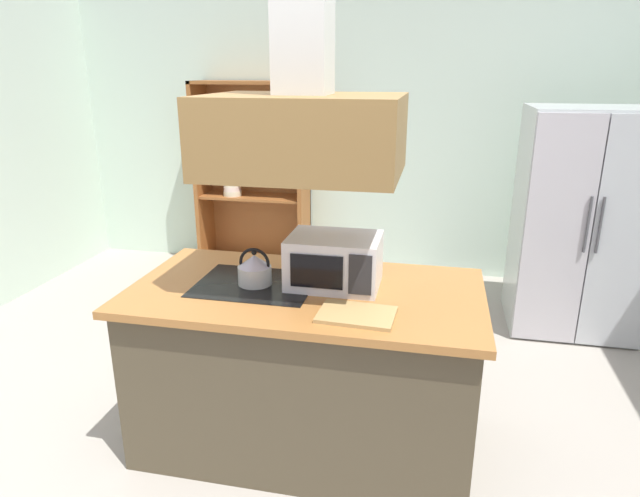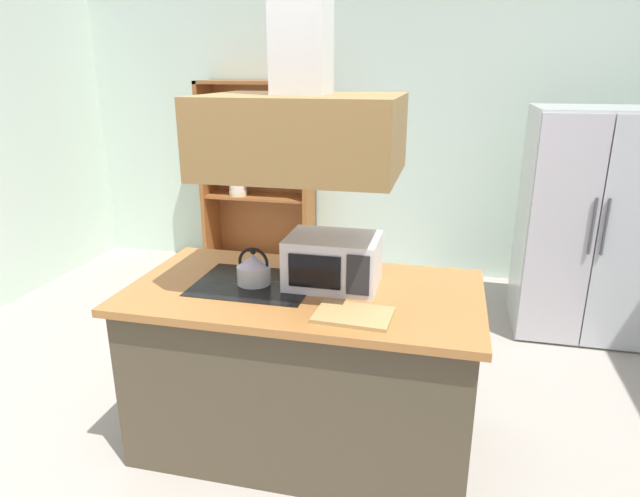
% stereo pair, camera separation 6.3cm
% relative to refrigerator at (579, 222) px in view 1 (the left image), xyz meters
% --- Properties ---
extents(ground_plane, '(7.80, 7.80, 0.00)m').
position_rel_refrigerator_xyz_m(ground_plane, '(-1.75, -1.96, -0.85)').
color(ground_plane, '#A0988D').
extents(wall_back, '(6.00, 0.12, 2.70)m').
position_rel_refrigerator_xyz_m(wall_back, '(-1.75, 1.04, 0.50)').
color(wall_back, silver).
rests_on(wall_back, ground).
extents(kitchen_island, '(1.78, 0.96, 0.90)m').
position_rel_refrigerator_xyz_m(kitchen_island, '(-1.69, -1.83, -0.40)').
color(kitchen_island, '#4A402D').
rests_on(kitchen_island, ground).
extents(range_hood, '(0.90, 0.70, 1.21)m').
position_rel_refrigerator_xyz_m(range_hood, '(-1.69, -1.83, 0.92)').
color(range_hood, olive).
extents(refrigerator, '(0.90, 0.78, 1.70)m').
position_rel_refrigerator_xyz_m(refrigerator, '(0.00, 0.00, 0.00)').
color(refrigerator, '#B4BCBB').
rests_on(refrigerator, ground).
extents(dish_cabinet, '(1.09, 0.40, 1.85)m').
position_rel_refrigerator_xyz_m(dish_cabinet, '(-2.87, 0.82, -0.03)').
color(dish_cabinet, brown).
rests_on(dish_cabinet, ground).
extents(kettle, '(0.17, 0.17, 0.19)m').
position_rel_refrigerator_xyz_m(kettle, '(-1.96, -1.83, 0.13)').
color(kettle, '#BCBEB9').
rests_on(kettle, kitchen_island).
extents(cutting_board, '(0.35, 0.26, 0.02)m').
position_rel_refrigerator_xyz_m(cutting_board, '(-1.39, -2.11, 0.06)').
color(cutting_board, tan).
rests_on(cutting_board, kitchen_island).
extents(microwave, '(0.46, 0.35, 0.26)m').
position_rel_refrigerator_xyz_m(microwave, '(-1.56, -1.75, 0.18)').
color(microwave, silver).
rests_on(microwave, kitchen_island).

